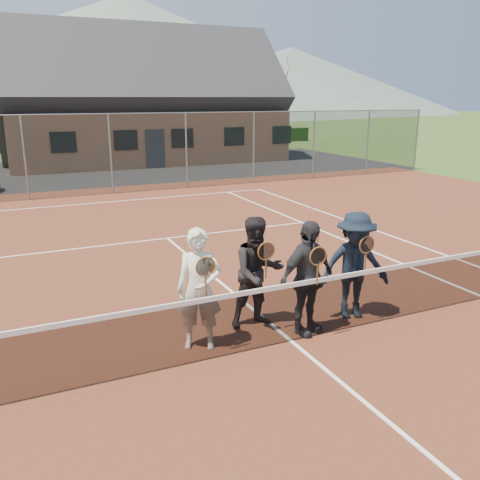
{
  "coord_description": "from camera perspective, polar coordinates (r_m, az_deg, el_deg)",
  "views": [
    {
      "loc": [
        -3.62,
        -6.02,
        3.58
      ],
      "look_at": [
        -0.16,
        1.5,
        1.25
      ],
      "focal_mm": 38.0,
      "sensor_mm": 36.0,
      "label": 1
    }
  ],
  "objects": [
    {
      "name": "tree_c",
      "position": [
        39.49,
        -17.39,
        18.26
      ],
      "size": [
        3.2,
        3.2,
        7.77
      ],
      "color": "#351F13",
      "rests_on": "ground"
    },
    {
      "name": "ground",
      "position": [
        26.51,
        -16.77,
        7.3
      ],
      "size": [
        220.0,
        220.0,
        0.0
      ],
      "primitive_type": "plane",
      "color": "#304E1B",
      "rests_on": "ground"
    },
    {
      "name": "hill_east",
      "position": [
        116.85,
        5.67,
        17.33
      ],
      "size": [
        90.0,
        90.0,
        14.0
      ],
      "primitive_type": "cone",
      "color": "#54655C",
      "rests_on": "ground"
    },
    {
      "name": "clubhouse",
      "position": [
        30.97,
        -10.91,
        16.21
      ],
      "size": [
        15.6,
        8.2,
        7.7
      ],
      "color": "#9E6B4C",
      "rests_on": "ground"
    },
    {
      "name": "player_b",
      "position": [
        8.01,
        2.02,
        -3.68
      ],
      "size": [
        0.9,
        0.71,
        1.8
      ],
      "color": "black",
      "rests_on": "court_surface"
    },
    {
      "name": "hedge_row",
      "position": [
        38.31,
        -19.54,
        10.31
      ],
      "size": [
        40.0,
        1.2,
        1.1
      ],
      "primitive_type": "cube",
      "color": "black",
      "rests_on": "ground"
    },
    {
      "name": "tree_d",
      "position": [
        42.09,
        -3.05,
        18.72
      ],
      "size": [
        3.2,
        3.2,
        7.77
      ],
      "color": "#322212",
      "rests_on": "ground"
    },
    {
      "name": "court_markings",
      "position": [
        7.87,
        5.74,
        -11.21
      ],
      "size": [
        11.03,
        23.83,
        0.01
      ],
      "color": "white",
      "rests_on": "court_surface"
    },
    {
      "name": "court_surface",
      "position": [
        7.88,
        5.74,
        -11.3
      ],
      "size": [
        30.0,
        30.0,
        0.02
      ],
      "primitive_type": "cube",
      "color": "#562819",
      "rests_on": "ground"
    },
    {
      "name": "tree_e",
      "position": [
        44.67,
        4.5,
        18.52
      ],
      "size": [
        3.2,
        3.2,
        7.77
      ],
      "color": "#382614",
      "rests_on": "ground"
    },
    {
      "name": "player_c",
      "position": [
        7.84,
        7.54,
        -4.25
      ],
      "size": [
        1.13,
        0.67,
        1.8
      ],
      "color": "#26272B",
      "rests_on": "court_surface"
    },
    {
      "name": "tennis_net",
      "position": [
        7.66,
        5.84,
        -7.77
      ],
      "size": [
        11.68,
        0.08,
        1.1
      ],
      "color": "slate",
      "rests_on": "ground"
    },
    {
      "name": "player_d",
      "position": [
        8.54,
        12.73,
        -2.83
      ],
      "size": [
        1.31,
        0.97,
        1.8
      ],
      "color": "black",
      "rests_on": "court_surface"
    },
    {
      "name": "hill_centre",
      "position": [
        104.01,
        -12.23,
        19.48
      ],
      "size": [
        120.0,
        120.0,
        22.0
      ],
      "primitive_type": "cone",
      "color": "slate",
      "rests_on": "ground"
    },
    {
      "name": "player_a",
      "position": [
        7.35,
        -4.59,
        -5.55
      ],
      "size": [
        0.78,
        0.67,
        1.8
      ],
      "color": "white",
      "rests_on": "court_surface"
    },
    {
      "name": "perimeter_fence",
      "position": [
        19.96,
        -14.32,
        9.33
      ],
      "size": [
        30.07,
        0.07,
        3.02
      ],
      "color": "slate",
      "rests_on": "ground"
    }
  ]
}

